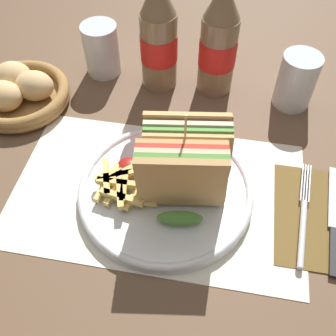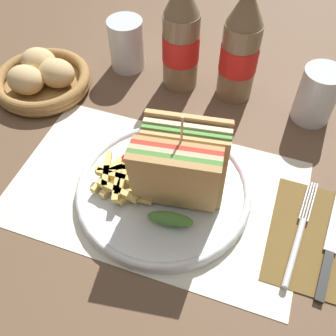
{
  "view_description": "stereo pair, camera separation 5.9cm",
  "coord_description": "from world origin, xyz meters",
  "views": [
    {
      "loc": [
        0.09,
        -0.37,
        0.5
      ],
      "look_at": [
        0.02,
        -0.01,
        0.04
      ],
      "focal_mm": 42.0,
      "sensor_mm": 36.0,
      "label": 1
    },
    {
      "loc": [
        0.14,
        -0.35,
        0.5
      ],
      "look_at": [
        0.02,
        -0.01,
        0.04
      ],
      "focal_mm": 42.0,
      "sensor_mm": 36.0,
      "label": 2
    }
  ],
  "objects": [
    {
      "name": "plate_main",
      "position": [
        0.02,
        -0.03,
        0.01
      ],
      "size": [
        0.27,
        0.27,
        0.02
      ],
      "color": "white",
      "rests_on": "ground_plane"
    },
    {
      "name": "placemat",
      "position": [
        0.01,
        -0.03,
        0.0
      ],
      "size": [
        0.45,
        0.27,
        0.0
      ],
      "color": "silver",
      "rests_on": "ground_plane"
    },
    {
      "name": "ketchup_blob",
      "position": [
        -0.04,
        0.0,
        0.03
      ],
      "size": [
        0.04,
        0.03,
        0.01
      ],
      "color": "maroon",
      "rests_on": "plate_main"
    },
    {
      "name": "fries_pile",
      "position": [
        -0.04,
        -0.04,
        0.03
      ],
      "size": [
        0.1,
        0.09,
        0.02
      ],
      "color": "#E5C166",
      "rests_on": "plate_main"
    },
    {
      "name": "glass_near",
      "position": [
        0.22,
        0.22,
        0.04
      ],
      "size": [
        0.07,
        0.07,
        0.1
      ],
      "color": "silver",
      "rests_on": "ground_plane"
    },
    {
      "name": "coke_bottle_near",
      "position": [
        -0.04,
        0.24,
        0.1
      ],
      "size": [
        0.07,
        0.07,
        0.24
      ],
      "color": "#7A6647",
      "rests_on": "ground_plane"
    },
    {
      "name": "coke_bottle_far",
      "position": [
        0.07,
        0.24,
        0.1
      ],
      "size": [
        0.07,
        0.07,
        0.24
      ],
      "color": "#7A6647",
      "rests_on": "ground_plane"
    },
    {
      "name": "bread_basket",
      "position": [
        -0.28,
        0.13,
        0.02
      ],
      "size": [
        0.18,
        0.18,
        0.06
      ],
      "color": "olive",
      "rests_on": "ground_plane"
    },
    {
      "name": "fork",
      "position": [
        0.23,
        -0.05,
        0.01
      ],
      "size": [
        0.03,
        0.18,
        0.01
      ],
      "rotation": [
        0.0,
        0.0,
        -0.09
      ],
      "color": "silver",
      "rests_on": "napkin"
    },
    {
      "name": "club_sandwich",
      "position": [
        0.05,
        -0.03,
        0.08
      ],
      "size": [
        0.13,
        0.13,
        0.16
      ],
      "color": "tan",
      "rests_on": "plate_main"
    },
    {
      "name": "ground_plane",
      "position": [
        0.0,
        0.0,
        0.0
      ],
      "size": [
        4.0,
        4.0,
        0.0
      ],
      "primitive_type": "plane",
      "color": "brown"
    },
    {
      "name": "napkin",
      "position": [
        0.25,
        -0.03,
        0.0
      ],
      "size": [
        0.13,
        0.18,
        0.0
      ],
      "color": "brown",
      "rests_on": "ground_plane"
    },
    {
      "name": "glass_far",
      "position": [
        -0.15,
        0.25,
        0.04
      ],
      "size": [
        0.07,
        0.07,
        0.1
      ],
      "color": "silver",
      "rests_on": "ground_plane"
    },
    {
      "name": "knife",
      "position": [
        0.28,
        -0.03,
        0.01
      ],
      "size": [
        0.03,
        0.19,
        0.0
      ],
      "rotation": [
        0.0,
        0.0,
        -0.09
      ],
      "color": "black",
      "rests_on": "napkin"
    }
  ]
}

